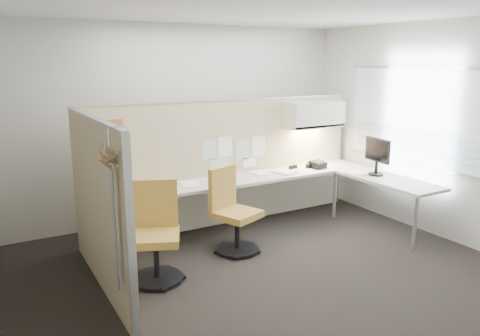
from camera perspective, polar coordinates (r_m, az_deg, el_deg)
floor at (r=5.29m, az=1.51°, el=-12.72°), size 5.50×4.50×0.01m
ceiling at (r=4.80m, az=1.72°, el=19.15°), size 5.50×4.50×0.01m
wall_back at (r=6.85m, az=-8.27°, el=5.38°), size 5.50×0.02×2.80m
wall_front at (r=3.21m, az=23.07°, el=-4.17°), size 5.50×0.02×2.80m
wall_right at (r=6.69m, az=22.22°, el=4.37°), size 0.02×4.50×2.80m
window_pane at (r=6.65m, az=22.20°, el=5.64°), size 0.01×2.80×1.30m
partition_back at (r=6.59m, az=-1.58°, el=0.57°), size 4.10×0.06×1.75m
partition_left at (r=4.88m, az=-16.88°, el=-4.42°), size 0.06×2.20×1.75m
desk at (r=6.44m, az=3.43°, el=-2.23°), size 4.00×2.07×0.73m
overhead_bin at (r=7.05m, az=9.00°, el=6.46°), size 0.90×0.36×0.38m
task_light_strip at (r=7.07m, az=8.94°, el=4.77°), size 0.60×0.06×0.02m
pinned_papers at (r=6.56m, az=-0.83°, el=1.93°), size 1.01×0.00×0.47m
poster at (r=5.88m, az=-15.35°, el=4.01°), size 0.28×0.00×0.35m
chair_left at (r=5.07m, az=-10.19°, el=-8.05°), size 0.64×0.65×1.04m
chair_right at (r=5.71m, az=-0.95°, el=-5.53°), size 0.62×0.63×1.02m
monitor at (r=6.72m, az=16.37°, el=1.63°), size 0.20×0.49×0.52m
phone at (r=7.02m, az=9.48°, el=0.40°), size 0.23×0.21×0.12m
stapler at (r=6.94m, az=6.48°, el=0.12°), size 0.14×0.06×0.05m
tape_dispenser at (r=7.03m, az=8.41°, el=0.27°), size 0.11×0.09×0.06m
coat_hook at (r=3.91m, az=-15.64°, el=-0.42°), size 0.18×0.46×1.37m
paper_stack_0 at (r=6.04m, az=-6.17°, el=-1.96°), size 0.28×0.34×0.02m
paper_stack_1 at (r=6.16m, az=-2.19°, el=-1.51°), size 0.26×0.33×0.04m
paper_stack_2 at (r=6.61m, az=2.57°, el=-0.61°), size 0.25×0.31×0.02m
paper_stack_3 at (r=6.66m, az=5.41°, el=-0.50°), size 0.31×0.35×0.03m
paper_stack_4 at (r=6.83m, az=14.11°, el=-0.56°), size 0.26×0.32×0.02m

